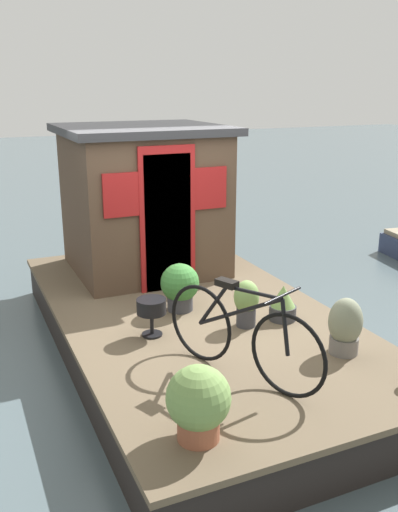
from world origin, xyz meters
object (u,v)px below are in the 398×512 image
(bicycle, at_px, (241,334))
(charcoal_grill, at_px, (151,308))
(potted_plant_mint, at_px, (283,304))
(potted_plant_succulent, at_px, (180,286))
(potted_plant_lavender, at_px, (345,326))
(potted_plant_geranium, at_px, (246,302))
(potted_plant_thyme, at_px, (198,402))
(houseboat_cabin, at_px, (144,199))

(bicycle, xyz_separation_m, charcoal_grill, (1.12, 0.44, -0.10))
(potted_plant_mint, height_order, potted_plant_succulent, potted_plant_succulent)
(potted_plant_mint, distance_m, charcoal_grill, 1.47)
(potted_plant_lavender, bearing_deg, potted_plant_geranium, 30.75)
(bicycle, distance_m, potted_plant_lavender, 1.13)
(potted_plant_thyme, xyz_separation_m, charcoal_grill, (1.81, -0.28, -0.01))
(potted_plant_succulent, xyz_separation_m, potted_plant_lavender, (-1.64, -1.03, -0.02))
(bicycle, height_order, potted_plant_thyme, bicycle)
(potted_plant_geranium, bearing_deg, potted_plant_succulent, 34.22)
(bicycle, distance_m, potted_plant_succulent, 1.64)
(potted_plant_succulent, relative_size, charcoal_grill, 1.38)
(potted_plant_lavender, bearing_deg, charcoal_grill, 54.22)
(potted_plant_thyme, bearing_deg, potted_plant_mint, -47.08)
(potted_plant_thyme, distance_m, potted_plant_mint, 2.36)
(houseboat_cabin, bearing_deg, potted_plant_geranium, -171.43)
(houseboat_cabin, distance_m, potted_plant_succulent, 1.76)
(bicycle, bearing_deg, potted_plant_geranium, -31.14)
(potted_plant_geranium, xyz_separation_m, potted_plant_succulent, (0.70, 0.48, 0.02))
(potted_plant_mint, bearing_deg, potted_plant_lavender, -173.34)
(bicycle, distance_m, potted_plant_thyme, 1.00)
(potted_plant_mint, xyz_separation_m, potted_plant_lavender, (-0.92, -0.11, 0.09))
(potted_plant_succulent, bearing_deg, houseboat_cabin, -4.59)
(potted_plant_thyme, bearing_deg, potted_plant_succulent, -19.06)
(bicycle, xyz_separation_m, potted_plant_succulent, (1.63, -0.09, -0.11))
(potted_plant_thyme, xyz_separation_m, potted_plant_mint, (1.61, -1.73, -0.12))
(potted_plant_succulent, bearing_deg, potted_plant_thyme, 160.94)
(potted_plant_geranium, height_order, potted_plant_thyme, potted_plant_thyme)
(potted_plant_thyme, relative_size, potted_plant_succulent, 1.05)
(houseboat_cabin, bearing_deg, potted_plant_thyme, 166.66)
(bicycle, bearing_deg, houseboat_cabin, -3.81)
(potted_plant_thyme, relative_size, charcoal_grill, 1.45)
(bicycle, relative_size, charcoal_grill, 3.94)
(potted_plant_lavender, bearing_deg, potted_plant_succulent, 32.27)
(potted_plant_geranium, bearing_deg, bicycle, 148.86)
(potted_plant_thyme, bearing_deg, bicycle, -46.06)
(potted_plant_geranium, height_order, potted_plant_lavender, potted_plant_lavender)
(potted_plant_thyme, bearing_deg, houseboat_cabin, -13.34)
(potted_plant_thyme, distance_m, potted_plant_succulent, 2.46)
(potted_plant_geranium, relative_size, charcoal_grill, 1.29)
(potted_plant_thyme, xyz_separation_m, potted_plant_succulent, (2.32, -0.80, -0.01))
(potted_plant_mint, relative_size, potted_plant_lavender, 0.71)
(bicycle, relative_size, potted_plant_lavender, 2.81)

